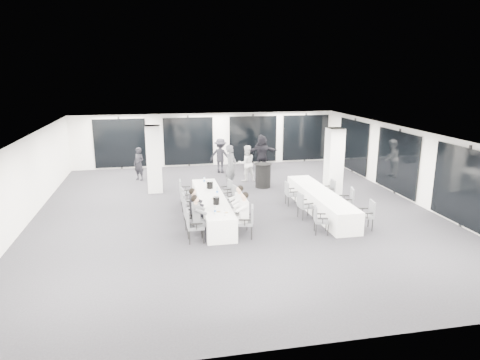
% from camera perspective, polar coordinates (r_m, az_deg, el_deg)
% --- Properties ---
extents(room, '(14.04, 16.04, 2.84)m').
position_cam_1_polar(room, '(16.44, 1.56, 1.82)').
color(room, '#232328').
rests_on(room, ground).
extents(column_left, '(0.60, 0.60, 2.80)m').
position_cam_1_polar(column_left, '(18.10, -11.40, 2.74)').
color(column_left, white).
rests_on(column_left, floor).
extents(column_right, '(0.60, 0.60, 2.80)m').
position_cam_1_polar(column_right, '(17.36, 12.39, 2.20)').
color(column_right, white).
rests_on(column_right, floor).
extents(banquet_table_main, '(0.90, 5.00, 0.75)m').
position_cam_1_polar(banquet_table_main, '(14.89, -3.80, -3.59)').
color(banquet_table_main, white).
rests_on(banquet_table_main, floor).
extents(banquet_table_side, '(0.90, 5.00, 0.75)m').
position_cam_1_polar(banquet_table_side, '(15.67, 10.64, -2.88)').
color(banquet_table_side, white).
rests_on(banquet_table_side, floor).
extents(cocktail_table, '(0.76, 0.76, 1.05)m').
position_cam_1_polar(cocktail_table, '(18.66, 3.08, 0.63)').
color(cocktail_table, black).
rests_on(cocktail_table, floor).
extents(chair_main_left_near, '(0.51, 0.57, 0.99)m').
position_cam_1_polar(chair_main_left_near, '(12.78, -6.33, -5.81)').
color(chair_main_left_near, '#55585E').
rests_on(chair_main_left_near, floor).
extents(chair_main_left_second, '(0.55, 0.61, 1.03)m').
position_cam_1_polar(chair_main_left_second, '(13.50, -6.63, -4.61)').
color(chair_main_left_second, '#55585E').
rests_on(chair_main_left_second, floor).
extents(chair_main_left_mid, '(0.52, 0.57, 0.98)m').
position_cam_1_polar(chair_main_left_mid, '(14.45, -6.94, -3.45)').
color(chair_main_left_mid, '#55585E').
rests_on(chair_main_left_mid, floor).
extents(chair_main_left_fourth, '(0.53, 0.57, 0.94)m').
position_cam_1_polar(chair_main_left_fourth, '(15.31, -7.18, -2.54)').
color(chair_main_left_fourth, '#55585E').
rests_on(chair_main_left_fourth, floor).
extents(chair_main_left_far, '(0.49, 0.55, 0.95)m').
position_cam_1_polar(chair_main_left_far, '(16.39, -7.47, -1.39)').
color(chair_main_left_far, '#55585E').
rests_on(chair_main_left_far, floor).
extents(chair_main_right_near, '(0.59, 0.63, 0.99)m').
position_cam_1_polar(chair_main_right_near, '(13.04, 1.02, -5.30)').
color(chair_main_right_near, '#55585E').
rests_on(chair_main_right_near, floor).
extents(chair_main_right_second, '(0.51, 0.56, 0.94)m').
position_cam_1_polar(chair_main_right_second, '(13.77, 0.33, -4.34)').
color(chair_main_right_second, '#55585E').
rests_on(chair_main_right_second, floor).
extents(chair_main_right_mid, '(0.51, 0.55, 0.91)m').
position_cam_1_polar(chair_main_right_mid, '(14.80, -0.53, -3.09)').
color(chair_main_right_mid, '#55585E').
rests_on(chair_main_right_mid, floor).
extents(chair_main_right_fourth, '(0.52, 0.56, 0.90)m').
position_cam_1_polar(chair_main_right_fourth, '(15.62, -1.12, -2.17)').
color(chair_main_right_fourth, '#55585E').
rests_on(chair_main_right_fourth, floor).
extents(chair_main_right_far, '(0.51, 0.54, 0.86)m').
position_cam_1_polar(chair_main_right_far, '(16.57, -1.74, -1.28)').
color(chair_main_right_far, '#55585E').
rests_on(chair_main_right_far, floor).
extents(chair_side_left_near, '(0.53, 0.55, 0.87)m').
position_cam_1_polar(chair_side_left_near, '(13.58, 10.51, -5.04)').
color(chair_side_left_near, '#55585E').
rests_on(chair_side_left_near, floor).
extents(chair_side_left_mid, '(0.51, 0.55, 0.91)m').
position_cam_1_polar(chair_side_left_mid, '(14.84, 8.48, -3.19)').
color(chair_side_left_mid, '#55585E').
rests_on(chair_side_left_mid, floor).
extents(chair_side_left_far, '(0.47, 0.52, 0.90)m').
position_cam_1_polar(chair_side_left_far, '(16.23, 6.68, -1.62)').
color(chair_side_left_far, '#55585E').
rests_on(chair_side_left_far, floor).
extents(chair_side_right_near, '(0.55, 0.59, 0.95)m').
position_cam_1_polar(chair_side_right_near, '(14.29, 16.64, -4.24)').
color(chair_side_right_near, '#55585E').
rests_on(chair_side_right_near, floor).
extents(chair_side_right_mid, '(0.60, 0.62, 0.97)m').
position_cam_1_polar(chair_side_right_mid, '(15.52, 14.19, -2.56)').
color(chair_side_right_mid, '#55585E').
rests_on(chair_side_right_mid, floor).
extents(chair_side_right_far, '(0.46, 0.51, 0.87)m').
position_cam_1_polar(chair_side_right_far, '(16.94, 11.87, -1.21)').
color(chair_side_right_far, '#55585E').
rests_on(chair_side_right_far, floor).
extents(seated_guest_a, '(0.50, 0.38, 1.44)m').
position_cam_1_polar(seated_guest_a, '(12.71, -5.60, -4.72)').
color(seated_guest_a, '#525459').
rests_on(seated_guest_a, floor).
extents(seated_guest_b, '(0.50, 0.38, 1.44)m').
position_cam_1_polar(seated_guest_b, '(13.44, -5.93, -3.65)').
color(seated_guest_b, black).
rests_on(seated_guest_b, floor).
extents(seated_guest_c, '(0.50, 0.38, 1.44)m').
position_cam_1_polar(seated_guest_c, '(12.95, 0.28, -4.29)').
color(seated_guest_c, silver).
rests_on(seated_guest_c, floor).
extents(seated_guest_d, '(0.50, 0.38, 1.44)m').
position_cam_1_polar(seated_guest_d, '(13.66, -0.35, -3.28)').
color(seated_guest_d, silver).
rests_on(seated_guest_d, floor).
extents(standing_guest_a, '(0.96, 1.00, 2.13)m').
position_cam_1_polar(standing_guest_a, '(18.47, -1.22, 2.19)').
color(standing_guest_a, '#525459').
rests_on(standing_guest_a, floor).
extents(standing_guest_b, '(0.99, 0.69, 1.89)m').
position_cam_1_polar(standing_guest_b, '(19.60, 0.87, 2.55)').
color(standing_guest_b, silver).
rests_on(standing_guest_b, floor).
extents(standing_guest_c, '(1.41, 1.17, 1.95)m').
position_cam_1_polar(standing_guest_c, '(21.29, -2.61, 3.56)').
color(standing_guest_c, black).
rests_on(standing_guest_c, floor).
extents(standing_guest_d, '(1.33, 1.04, 1.99)m').
position_cam_1_polar(standing_guest_d, '(22.40, 2.83, 4.15)').
color(standing_guest_d, black).
rests_on(standing_guest_d, floor).
extents(standing_guest_f, '(1.92, 0.95, 2.00)m').
position_cam_1_polar(standing_guest_f, '(22.05, 2.96, 4.00)').
color(standing_guest_f, black).
rests_on(standing_guest_f, floor).
extents(standing_guest_g, '(0.82, 0.80, 1.74)m').
position_cam_1_polar(standing_guest_g, '(20.34, -13.34, 2.38)').
color(standing_guest_g, black).
rests_on(standing_guest_g, floor).
extents(standing_guest_h, '(0.82, 1.10, 2.05)m').
position_cam_1_polar(standing_guest_h, '(20.39, 12.67, 2.89)').
color(standing_guest_h, silver).
rests_on(standing_guest_h, floor).
extents(ice_bucket_near, '(0.21, 0.21, 0.24)m').
position_cam_1_polar(ice_bucket_near, '(13.87, -3.20, -2.78)').
color(ice_bucket_near, black).
rests_on(ice_bucket_near, banquet_table_main).
extents(ice_bucket_far, '(0.24, 0.24, 0.27)m').
position_cam_1_polar(ice_bucket_far, '(15.76, -4.05, -0.63)').
color(ice_bucket_far, black).
rests_on(ice_bucket_far, banquet_table_main).
extents(water_bottle_a, '(0.06, 0.06, 0.20)m').
position_cam_1_polar(water_bottle_a, '(13.02, -3.35, -4.05)').
color(water_bottle_a, silver).
rests_on(water_bottle_a, banquet_table_main).
extents(water_bottle_b, '(0.08, 0.08, 0.24)m').
position_cam_1_polar(water_bottle_b, '(15.00, -3.05, -1.47)').
color(water_bottle_b, silver).
rests_on(water_bottle_b, banquet_table_main).
extents(water_bottle_c, '(0.07, 0.07, 0.22)m').
position_cam_1_polar(water_bottle_c, '(16.54, -4.78, -0.03)').
color(water_bottle_c, silver).
rests_on(water_bottle_c, banquet_table_main).
extents(plate_a, '(0.20, 0.20, 0.03)m').
position_cam_1_polar(plate_a, '(13.15, -2.89, -4.25)').
color(plate_a, white).
rests_on(plate_a, banquet_table_main).
extents(plate_b, '(0.18, 0.18, 0.03)m').
position_cam_1_polar(plate_b, '(13.05, -1.83, -4.38)').
color(plate_b, white).
rests_on(plate_b, banquet_table_main).
extents(plate_c, '(0.22, 0.22, 0.03)m').
position_cam_1_polar(plate_c, '(14.47, -3.58, -2.51)').
color(plate_c, white).
rests_on(plate_c, banquet_table_main).
extents(wine_glass, '(0.08, 0.08, 0.21)m').
position_cam_1_polar(wine_glass, '(12.77, -2.01, -4.10)').
color(wine_glass, silver).
rests_on(wine_glass, banquet_table_main).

